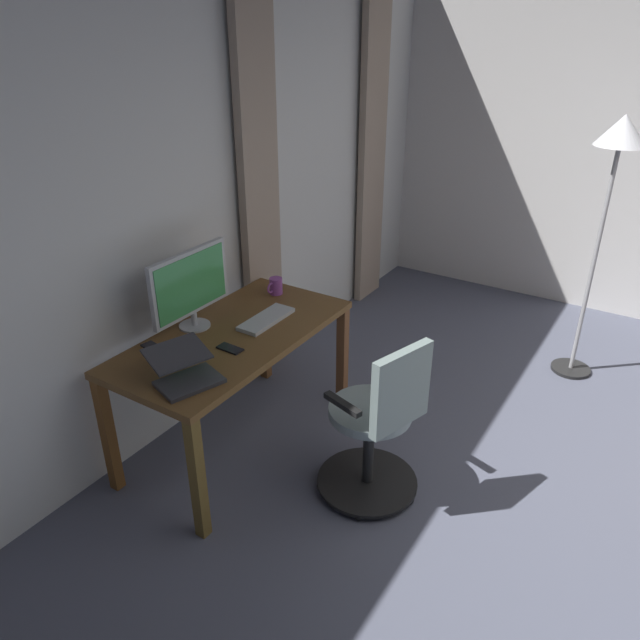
# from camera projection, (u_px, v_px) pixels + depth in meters

# --- Properties ---
(back_room_partition) EXTENTS (5.70, 0.10, 2.89)m
(back_room_partition) POSITION_uv_depth(u_px,v_px,m) (200.00, 186.00, 3.63)
(back_room_partition) COLOR silver
(back_room_partition) RESTS_ON ground
(curtain_left_panel) EXTENTS (0.38, 0.06, 2.53)m
(curtain_left_panel) POSITION_uv_depth(u_px,v_px,m) (372.00, 159.00, 5.17)
(curtain_left_panel) COLOR tan
(curtain_left_panel) RESTS_ON ground
(curtain_right_panel) EXTENTS (0.36, 0.06, 2.53)m
(curtain_right_panel) POSITION_uv_depth(u_px,v_px,m) (260.00, 201.00, 3.98)
(curtain_right_panel) COLOR tan
(curtain_right_panel) RESTS_ON ground
(desk) EXTENTS (1.46, 0.72, 0.76)m
(desk) POSITION_uv_depth(u_px,v_px,m) (234.00, 348.00, 3.46)
(desk) COLOR brown
(desk) RESTS_ON ground
(office_chair) EXTENTS (0.56, 0.56, 0.96)m
(office_chair) POSITION_uv_depth(u_px,v_px,m) (378.00, 426.00, 3.15)
(office_chair) COLOR black
(office_chair) RESTS_ON ground
(computer_monitor) EXTENTS (0.58, 0.18, 0.46)m
(computer_monitor) POSITION_uv_depth(u_px,v_px,m) (190.00, 286.00, 3.38)
(computer_monitor) COLOR #B7BCC1
(computer_monitor) RESTS_ON desk
(computer_keyboard) EXTENTS (0.39, 0.14, 0.02)m
(computer_keyboard) POSITION_uv_depth(u_px,v_px,m) (266.00, 319.00, 3.55)
(computer_keyboard) COLOR #B7BCC1
(computer_keyboard) RESTS_ON desk
(laptop) EXTENTS (0.38, 0.39, 0.15)m
(laptop) POSITION_uv_depth(u_px,v_px,m) (185.00, 371.00, 2.95)
(laptop) COLOR #333338
(laptop) RESTS_ON desk
(cell_phone_by_monitor) EXTENTS (0.09, 0.15, 0.01)m
(cell_phone_by_monitor) POSITION_uv_depth(u_px,v_px,m) (153.00, 348.00, 3.26)
(cell_phone_by_monitor) COLOR #232328
(cell_phone_by_monitor) RESTS_ON desk
(cell_phone_face_up) EXTENTS (0.07, 0.15, 0.01)m
(cell_phone_face_up) POSITION_uv_depth(u_px,v_px,m) (230.00, 349.00, 3.25)
(cell_phone_face_up) COLOR black
(cell_phone_face_up) RESTS_ON desk
(mug_coffee) EXTENTS (0.13, 0.08, 0.11)m
(mug_coffee) POSITION_uv_depth(u_px,v_px,m) (276.00, 286.00, 3.88)
(mug_coffee) COLOR purple
(mug_coffee) RESTS_ON desk
(floor_lamp) EXTENTS (0.32, 0.32, 1.83)m
(floor_lamp) POSITION_uv_depth(u_px,v_px,m) (616.00, 163.00, 3.81)
(floor_lamp) COLOR black
(floor_lamp) RESTS_ON ground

